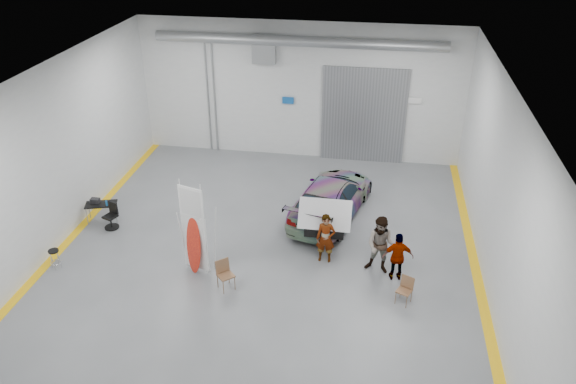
% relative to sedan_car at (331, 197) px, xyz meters
% --- Properties ---
extents(ground, '(16.00, 16.00, 0.00)m').
position_rel_sedan_car_xyz_m(ground, '(-1.92, -2.97, -0.74)').
color(ground, slate).
rests_on(ground, ground).
extents(room_shell, '(14.02, 16.18, 6.01)m').
position_rel_sedan_car_xyz_m(room_shell, '(-1.68, -0.75, 3.34)').
color(room_shell, silver).
rests_on(room_shell, ground).
extents(sedan_car, '(3.21, 5.44, 1.48)m').
position_rel_sedan_car_xyz_m(sedan_car, '(0.00, 0.00, 0.00)').
color(sedan_car, white).
rests_on(sedan_car, ground).
extents(person_a, '(0.62, 0.41, 1.70)m').
position_rel_sedan_car_xyz_m(person_a, '(0.11, -2.93, 0.11)').
color(person_a, brown).
rests_on(person_a, ground).
extents(person_b, '(1.10, 0.93, 1.96)m').
position_rel_sedan_car_xyz_m(person_b, '(1.87, -3.23, 0.24)').
color(person_b, '#476183').
rests_on(person_b, ground).
extents(person_c, '(1.00, 0.52, 1.64)m').
position_rel_sedan_car_xyz_m(person_c, '(2.40, -3.54, 0.08)').
color(person_c, '#A15135').
rests_on(person_c, ground).
extents(surfboard_display, '(0.87, 0.44, 3.20)m').
position_rel_sedan_car_xyz_m(surfboard_display, '(-3.78, -4.20, 0.56)').
color(surfboard_display, white).
rests_on(surfboard_display, ground).
extents(folding_chair_near, '(0.62, 0.70, 0.95)m').
position_rel_sedan_car_xyz_m(folding_chair_near, '(-2.70, -4.87, -0.44)').
color(folding_chair_near, brown).
rests_on(folding_chair_near, ground).
extents(folding_chair_far, '(0.53, 0.57, 0.84)m').
position_rel_sedan_car_xyz_m(folding_chair_far, '(2.60, -4.68, -0.47)').
color(folding_chair_far, brown).
rests_on(folding_chair_far, ground).
extents(shop_stool, '(0.34, 0.34, 0.68)m').
position_rel_sedan_car_xyz_m(shop_stool, '(-8.35, -4.75, -0.40)').
color(shop_stool, black).
rests_on(shop_stool, ground).
extents(work_table, '(1.22, 0.85, 0.90)m').
position_rel_sedan_car_xyz_m(work_table, '(-8.22, -1.76, -0.04)').
color(work_table, gray).
rests_on(work_table, ground).
extents(office_chair, '(0.55, 0.57, 0.96)m').
position_rel_sedan_car_xyz_m(office_chair, '(-7.64, -2.15, -0.32)').
color(office_chair, black).
rests_on(office_chair, ground).
extents(trunk_lid, '(1.72, 1.05, 0.04)m').
position_rel_sedan_car_xyz_m(trunk_lid, '(0.00, -2.30, 0.76)').
color(trunk_lid, silver).
rests_on(trunk_lid, sedan_car).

